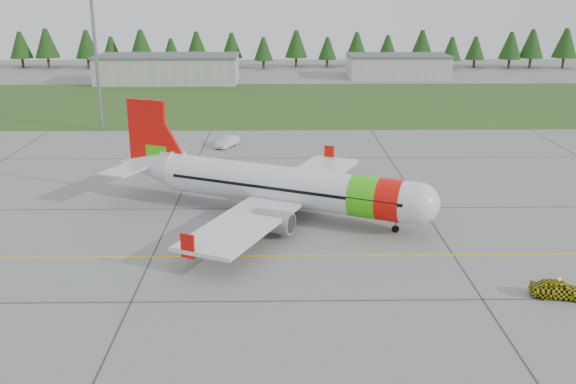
{
  "coord_description": "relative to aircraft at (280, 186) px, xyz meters",
  "views": [
    {
      "loc": [
        -4.54,
        -40.93,
        21.22
      ],
      "look_at": [
        -3.66,
        14.75,
        3.42
      ],
      "focal_mm": 40.0,
      "sensor_mm": 36.0,
      "label": 1
    }
  ],
  "objects": [
    {
      "name": "taxi_guideline",
      "position": [
        4.41,
        -10.1,
        -2.97
      ],
      "size": [
        120.0,
        0.25,
        0.02
      ],
      "primitive_type": "cube",
      "color": "gold",
      "rests_on": "ground"
    },
    {
      "name": "hangar_west",
      "position": [
        -25.59,
        91.9,
        0.02
      ],
      "size": [
        32.0,
        14.0,
        6.0
      ],
      "primitive_type": "cube",
      "color": "#A8A8A3",
      "rests_on": "ground"
    },
    {
      "name": "grass_strip",
      "position": [
        4.41,
        63.9,
        -2.96
      ],
      "size": [
        320.0,
        50.0,
        0.03
      ],
      "primitive_type": "cube",
      "color": "#30561E",
      "rests_on": "ground"
    },
    {
      "name": "aircraft",
      "position": [
        0.0,
        0.0,
        0.0
      ],
      "size": [
        32.2,
        30.56,
        10.32
      ],
      "rotation": [
        0.0,
        0.0,
        -0.43
      ],
      "color": "silver",
      "rests_on": "ground"
    },
    {
      "name": "hangar_east",
      "position": [
        29.41,
        99.9,
        -0.38
      ],
      "size": [
        24.0,
        12.0,
        5.2
      ],
      "primitive_type": "cube",
      "color": "#A8A8A3",
      "rests_on": "ground"
    },
    {
      "name": "follow_me_car",
      "position": [
        19.88,
        -17.79,
        -1.03
      ],
      "size": [
        1.61,
        1.8,
        3.9
      ],
      "primitive_type": "imported",
      "rotation": [
        0.0,
        0.0,
        1.37
      ],
      "color": "#CEC80B",
      "rests_on": "ground"
    },
    {
      "name": "service_van",
      "position": [
        -7.26,
        28.24,
        -0.64
      ],
      "size": [
        2.13,
        2.08,
        4.67
      ],
      "primitive_type": "imported",
      "rotation": [
        0.0,
        0.0,
        -0.44
      ],
      "color": "silver",
      "rests_on": "ground"
    },
    {
      "name": "floodlight_mast",
      "position": [
        -27.59,
        39.9,
        7.02
      ],
      "size": [
        0.5,
        0.5,
        20.0
      ],
      "primitive_type": "cylinder",
      "color": "slate",
      "rests_on": "ground"
    },
    {
      "name": "treeline",
      "position": [
        4.41,
        119.9,
        2.02
      ],
      "size": [
        160.0,
        8.0,
        10.0
      ],
      "primitive_type": null,
      "color": "#1C3F14",
      "rests_on": "ground"
    },
    {
      "name": "ground",
      "position": [
        4.41,
        -18.1,
        -2.98
      ],
      "size": [
        320.0,
        320.0,
        0.0
      ],
      "primitive_type": "plane",
      "color": "gray",
      "rests_on": "ground"
    }
  ]
}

